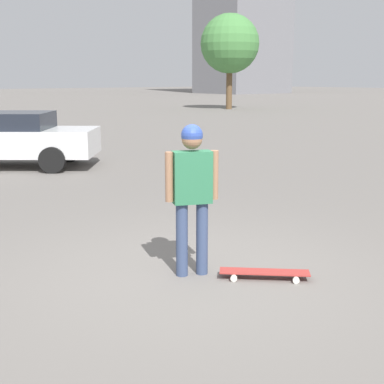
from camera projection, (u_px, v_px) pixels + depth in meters
name	position (u px, v px, depth m)	size (l,w,h in m)	color
ground_plane	(192.00, 274.00, 5.97)	(220.00, 220.00, 0.00)	slate
person	(192.00, 185.00, 5.75)	(0.35, 0.54, 1.67)	#38476B
skateboard	(264.00, 273.00, 5.82)	(0.81, 0.84, 0.08)	#A5332D
car_parked_near	(6.00, 138.00, 13.06)	(4.09, 4.49, 1.34)	silver
tree_distant	(230.00, 44.00, 37.18)	(4.10, 4.10, 6.57)	brown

